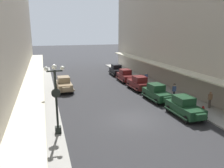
# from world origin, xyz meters

# --- Properties ---
(ground_plane) EXTENTS (200.00, 200.00, 0.00)m
(ground_plane) POSITION_xyz_m (0.00, 0.00, 0.00)
(ground_plane) COLOR #2D2D30
(sidewalk_left) EXTENTS (3.00, 60.00, 0.15)m
(sidewalk_left) POSITION_xyz_m (-7.50, 0.00, 0.07)
(sidewalk_left) COLOR #A8A59E
(sidewalk_left) RESTS_ON ground
(sidewalk_right) EXTENTS (3.00, 60.00, 0.15)m
(sidewalk_right) POSITION_xyz_m (7.50, 0.00, 0.07)
(sidewalk_right) COLOR #A8A59E
(sidewalk_right) RESTS_ON ground
(parked_car_0) EXTENTS (2.27, 4.31, 1.84)m
(parked_car_0) POSITION_xyz_m (4.89, 18.92, 0.94)
(parked_car_0) COLOR black
(parked_car_0) RESTS_ON ground
(parked_car_1) EXTENTS (2.22, 4.29, 1.84)m
(parked_car_1) POSITION_xyz_m (-4.79, 11.23, 0.94)
(parked_car_1) COLOR #997F5B
(parked_car_1) RESTS_ON ground
(parked_car_2) EXTENTS (2.15, 4.26, 1.84)m
(parked_car_2) POSITION_xyz_m (4.76, -0.72, 0.94)
(parked_car_2) COLOR #193D23
(parked_car_2) RESTS_ON ground
(parked_car_3) EXTENTS (2.24, 4.30, 1.84)m
(parked_car_3) POSITION_xyz_m (4.63, 4.18, 0.94)
(parked_car_3) COLOR #193D23
(parked_car_3) RESTS_ON ground
(parked_car_4) EXTENTS (2.19, 4.28, 1.84)m
(parked_car_4) POSITION_xyz_m (4.65, 13.90, 0.94)
(parked_car_4) COLOR #591919
(parked_car_4) RESTS_ON ground
(parked_car_5) EXTENTS (2.25, 4.30, 1.84)m
(parked_car_5) POSITION_xyz_m (4.57, 8.94, 0.94)
(parked_car_5) COLOR #591919
(parked_car_5) RESTS_ON ground
(lamp_post_with_clock) EXTENTS (1.42, 0.44, 5.16)m
(lamp_post_with_clock) POSITION_xyz_m (-6.40, -1.01, 2.99)
(lamp_post_with_clock) COLOR black
(lamp_post_with_clock) RESTS_ON sidewalk_left
(fire_hydrant) EXTENTS (0.24, 0.24, 0.82)m
(fire_hydrant) POSITION_xyz_m (6.35, -1.22, 0.56)
(fire_hydrant) COLOR #B21E19
(fire_hydrant) RESTS_ON sidewalk_right
(pedestrian_0) EXTENTS (0.36, 0.24, 1.64)m
(pedestrian_0) POSITION_xyz_m (6.64, 10.95, 0.99)
(pedestrian_0) COLOR slate
(pedestrian_0) RESTS_ON sidewalk_right
(pedestrian_1) EXTENTS (0.36, 0.24, 1.64)m
(pedestrian_1) POSITION_xyz_m (8.23, 0.13, 0.99)
(pedestrian_1) COLOR #4C4238
(pedestrian_1) RESTS_ON sidewalk_right
(pedestrian_2) EXTENTS (0.36, 0.28, 1.67)m
(pedestrian_2) POSITION_xyz_m (-8.36, 11.95, 1.01)
(pedestrian_2) COLOR slate
(pedestrian_2) RESTS_ON sidewalk_left
(pedestrian_3) EXTENTS (0.36, 0.28, 1.67)m
(pedestrian_3) POSITION_xyz_m (6.59, 3.84, 1.01)
(pedestrian_3) COLOR #2D2D33
(pedestrian_3) RESTS_ON sidewalk_right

